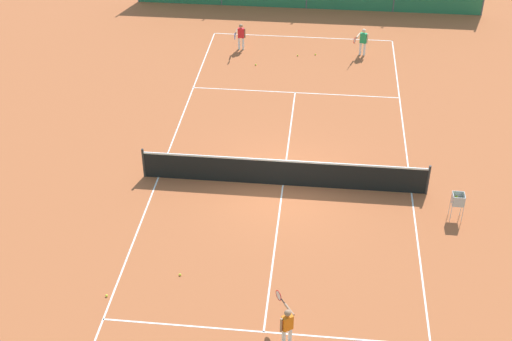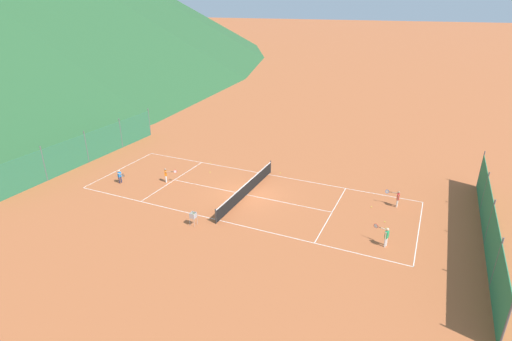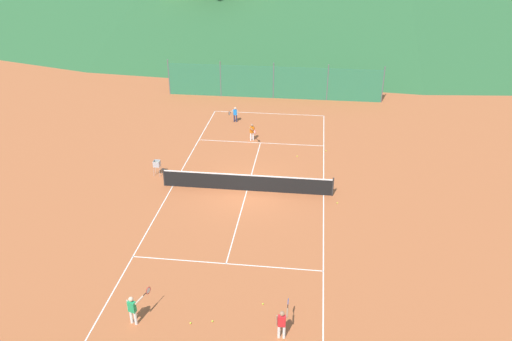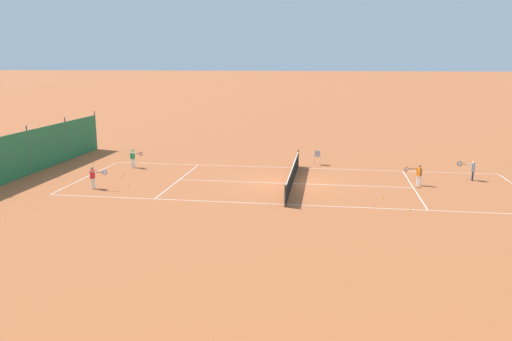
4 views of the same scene
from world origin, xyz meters
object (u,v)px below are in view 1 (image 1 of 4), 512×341
Objects in this scene: tennis_net at (283,172)px; tennis_ball_by_net_right at (143,162)px; tennis_ball_near_corner at (107,296)px; tennis_ball_far_corner at (315,54)px; tennis_ball_alley_right at (298,55)px; tennis_ball_mid_court at (256,65)px; ball_hopper at (458,201)px; player_near_baseline at (363,40)px; player_near_service at (241,35)px; tennis_ball_by_net_left at (180,275)px; player_far_service at (287,323)px.

tennis_ball_by_net_right is at bearing -9.36° from tennis_net.
tennis_ball_far_corner is (-4.91, -15.61, 0.00)m from tennis_ball_near_corner.
tennis_ball_mid_court is at bearing 33.25° from tennis_ball_alley_right.
ball_hopper reaches higher than tennis_ball_alley_right.
tennis_ball_mid_court is (4.49, 1.50, -0.68)m from player_near_baseline.
tennis_ball_far_corner is at bearing 176.40° from player_near_service.
player_near_baseline is (-2.67, -10.20, 0.21)m from tennis_net.
tennis_ball_alley_right and tennis_ball_far_corner have the same top height.
tennis_ball_far_corner is (-3.14, -14.60, 0.00)m from tennis_ball_by_net_left.
tennis_ball_by_net_right is at bearing -54.34° from player_far_service.
tennis_net is 10.05m from tennis_ball_far_corner.
player_near_baseline is at bearing -97.06° from player_far_service.
tennis_net is 7.93× the size of player_far_service.
player_far_service is 16.72m from tennis_ball_far_corner.
player_near_service is 3.39m from tennis_ball_far_corner.
tennis_ball_near_corner is 1.00× the size of tennis_ball_by_net_right.
tennis_ball_near_corner is at bearing 52.86° from tennis_net.
player_far_service is at bearing 98.86° from tennis_ball_mid_court.
tennis_ball_by_net_left and tennis_ball_near_corner have the same top height.
tennis_ball_far_corner is (-0.77, -0.19, 0.00)m from tennis_ball_alley_right.
ball_hopper is (-5.30, 1.20, 0.16)m from tennis_net.
tennis_ball_by_net_left is 5.86m from tennis_ball_by_net_right.
ball_hopper is at bearing 103.00° from player_near_baseline.
tennis_net reaches higher than tennis_ball_by_net_left.
player_near_baseline reaches higher than tennis_ball_by_net_left.
tennis_ball_by_net_right is at bearing 59.38° from tennis_ball_far_corner.
player_far_service reaches higher than tennis_ball_mid_court.
tennis_net is at bearing -12.74° from ball_hopper.
player_near_baseline is at bearing -113.63° from tennis_ball_near_corner.
player_near_baseline is 18.46× the size of tennis_ball_far_corner.
player_far_service is 0.98× the size of player_near_service.
player_near_baseline is at bearing 179.70° from player_near_service.
tennis_net is 9.84m from tennis_ball_alley_right.
tennis_ball_near_corner is (1.59, 15.82, -0.66)m from player_near_service.
ball_hopper is at bearing -130.66° from player_far_service.
tennis_ball_far_corner is 10.72m from tennis_ball_by_net_right.
tennis_ball_near_corner is 1.00× the size of tennis_ball_alley_right.
tennis_ball_alley_right is (-2.37, -14.41, 0.00)m from tennis_ball_by_net_left.
player_near_service reaches higher than tennis_ball_near_corner.
player_near_baseline reaches higher than tennis_ball_alley_right.
tennis_ball_mid_court is at bearing -92.80° from tennis_ball_by_net_left.
tennis_ball_near_corner is at bearing 84.28° from player_near_service.
tennis_ball_far_corner is 2.81m from tennis_ball_mid_court.
tennis_ball_alley_right is at bearing -105.01° from tennis_ball_near_corner.
tennis_net reaches higher than tennis_ball_near_corner.
player_near_service is 13.92m from ball_hopper.
ball_hopper reaches higher than tennis_ball_mid_court.
tennis_ball_by_net_right is (5.37, -7.49, -0.65)m from player_far_service.
tennis_ball_by_net_left is 14.61m from tennis_ball_alley_right.
player_far_service reaches higher than ball_hopper.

